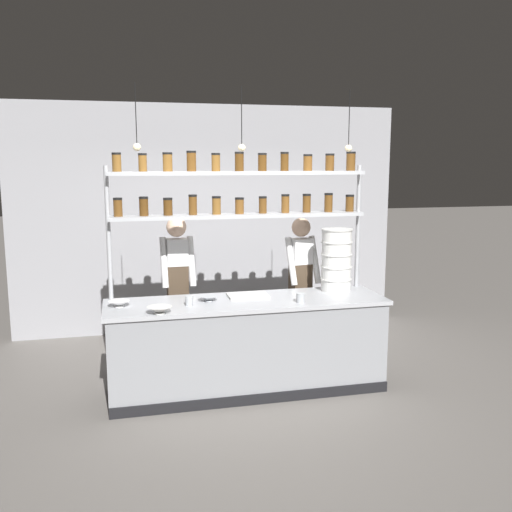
{
  "coord_description": "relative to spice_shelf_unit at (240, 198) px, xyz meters",
  "views": [
    {
      "loc": [
        -1.18,
        -5.27,
        2.26
      ],
      "look_at": [
        0.14,
        0.2,
        1.32
      ],
      "focal_mm": 40.0,
      "sensor_mm": 36.0,
      "label": 1
    }
  ],
  "objects": [
    {
      "name": "ground_plane",
      "position": [
        -0.01,
        -0.33,
        -1.89
      ],
      "size": [
        40.0,
        40.0,
        0.0
      ],
      "primitive_type": "plane",
      "color": "slate"
    },
    {
      "name": "back_wall",
      "position": [
        -0.01,
        1.93,
        -0.4
      ],
      "size": [
        5.13,
        0.12,
        2.99
      ],
      "primitive_type": "cube",
      "color": "#939399",
      "rests_on": "ground_plane"
    },
    {
      "name": "prep_counter",
      "position": [
        -0.01,
        -0.33,
        -1.43
      ],
      "size": [
        2.73,
        0.76,
        0.92
      ],
      "color": "gray",
      "rests_on": "ground_plane"
    },
    {
      "name": "spice_shelf_unit",
      "position": [
        0.0,
        0.0,
        0.0
      ],
      "size": [
        2.62,
        0.28,
        2.36
      ],
      "color": "#ADAFB5",
      "rests_on": "ground_plane"
    },
    {
      "name": "chef_left",
      "position": [
        -0.6,
        0.41,
        -0.92
      ],
      "size": [
        0.36,
        0.3,
        1.68
      ],
      "rotation": [
        0.0,
        0.0,
        0.03
      ],
      "color": "black",
      "rests_on": "ground_plane"
    },
    {
      "name": "chef_center",
      "position": [
        0.75,
        0.31,
        -0.95
      ],
      "size": [
        0.39,
        0.31,
        1.64
      ],
      "rotation": [
        0.0,
        0.0,
        0.14
      ],
      "color": "black",
      "rests_on": "ground_plane"
    },
    {
      "name": "container_stack",
      "position": [
        0.99,
        -0.14,
        -0.65
      ],
      "size": [
        0.32,
        0.32,
        0.65
      ],
      "color": "white",
      "rests_on": "prep_counter"
    },
    {
      "name": "cutting_board",
      "position": [
        0.03,
        -0.2,
        -0.96
      ],
      "size": [
        0.4,
        0.26,
        0.02
      ],
      "color": "silver",
      "rests_on": "prep_counter"
    },
    {
      "name": "prep_bowl_near_left",
      "position": [
        -0.38,
        -0.28,
        -0.95
      ],
      "size": [
        0.19,
        0.19,
        0.05
      ],
      "color": "#B2B7BC",
      "rests_on": "prep_counter"
    },
    {
      "name": "prep_bowl_center_front",
      "position": [
        -0.87,
        -0.63,
        -0.94
      ],
      "size": [
        0.23,
        0.23,
        0.06
      ],
      "color": "silver",
      "rests_on": "prep_counter"
    },
    {
      "name": "prep_bowl_center_back",
      "position": [
        -1.22,
        -0.3,
        -0.94
      ],
      "size": [
        0.2,
        0.2,
        0.06
      ],
      "color": "white",
      "rests_on": "prep_counter"
    },
    {
      "name": "serving_cup_front",
      "position": [
        0.47,
        -0.55,
        -0.92
      ],
      "size": [
        0.08,
        0.08,
        0.09
      ],
      "color": "#B2B7BC",
      "rests_on": "prep_counter"
    },
    {
      "name": "serving_cup_by_board",
      "position": [
        -0.58,
        -0.41,
        -0.93
      ],
      "size": [
        0.07,
        0.07,
        0.09
      ],
      "color": "#B2B7BC",
      "rests_on": "prep_counter"
    },
    {
      "name": "pendant_light_row",
      "position": [
        -0.02,
        -0.33,
        0.52
      ],
      "size": [
        2.09,
        0.07,
        0.59
      ],
      "color": "black"
    }
  ]
}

